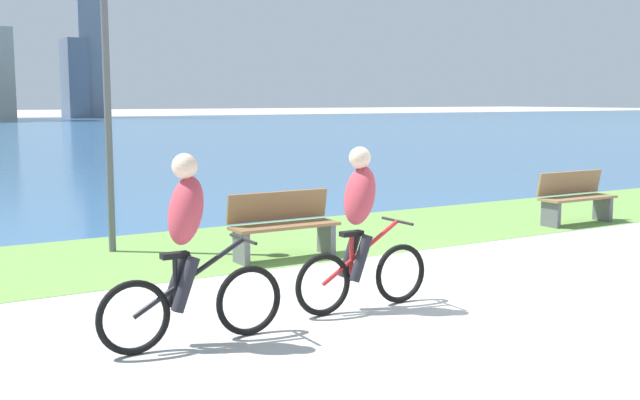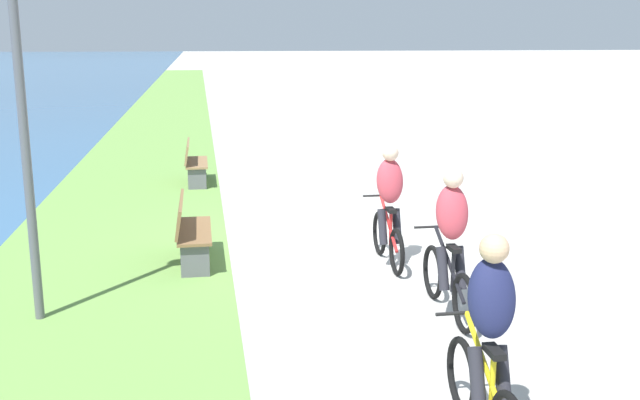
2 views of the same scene
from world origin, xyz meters
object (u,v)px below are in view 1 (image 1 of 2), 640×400
at_px(cyclist_lead, 360,229).
at_px(lamppost_tall, 106,69).
at_px(cyclist_trailing, 188,251).
at_px(bench_near_path, 575,198).
at_px(bench_far_along_path, 283,225).

bearing_deg(cyclist_lead, lamppost_tall, 106.71).
distance_m(cyclist_lead, cyclist_trailing, 1.94).
height_order(cyclist_trailing, lamppost_tall, lamppost_tall).
bearing_deg(cyclist_trailing, bench_near_path, 19.17).
distance_m(bench_far_along_path, lamppost_tall, 3.24).
xyz_separation_m(bench_near_path, lamppost_tall, (-7.55, 1.67, 2.10)).
distance_m(bench_near_path, bench_far_along_path, 5.70).
relative_size(cyclist_trailing, bench_near_path, 1.14).
relative_size(cyclist_trailing, lamppost_tall, 0.44).
relative_size(bench_near_path, lamppost_tall, 0.39).
bearing_deg(cyclist_trailing, lamppost_tall, 82.05).
xyz_separation_m(cyclist_trailing, lamppost_tall, (0.63, 4.51, 1.71)).
bearing_deg(bench_far_along_path, cyclist_trailing, -130.80).
height_order(bench_near_path, bench_far_along_path, same).
distance_m(cyclist_lead, lamppost_tall, 4.82).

